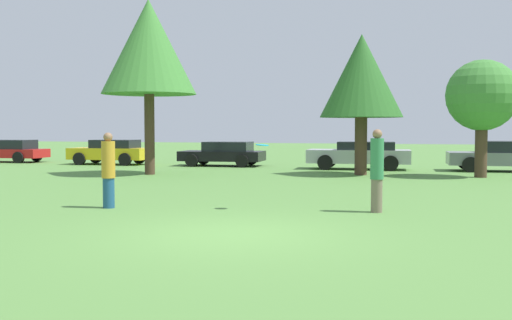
# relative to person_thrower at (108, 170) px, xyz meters

# --- Properties ---
(ground_plane) EXTENTS (120.00, 120.00, 0.00)m
(ground_plane) POSITION_rel_person_thrower_xyz_m (3.78, -2.48, -0.89)
(ground_plane) COLOR #54843D
(person_thrower) EXTENTS (0.31, 0.31, 1.75)m
(person_thrower) POSITION_rel_person_thrower_xyz_m (0.00, 0.00, 0.00)
(person_thrower) COLOR navy
(person_thrower) RESTS_ON ground
(person_catcher) EXTENTS (0.29, 0.29, 1.83)m
(person_catcher) POSITION_rel_person_thrower_xyz_m (6.04, 0.92, 0.05)
(person_catcher) COLOR #726651
(person_catcher) RESTS_ON ground
(frisbee) EXTENTS (0.29, 0.29, 0.05)m
(frisbee) POSITION_rel_person_thrower_xyz_m (3.51, 0.65, 0.58)
(frisbee) COLOR #19B2D8
(tree_0) EXTENTS (3.72, 3.72, 6.90)m
(tree_0) POSITION_rel_person_thrower_xyz_m (-3.41, 9.32, 4.12)
(tree_0) COLOR #473323
(tree_0) RESTS_ON ground
(tree_1) EXTENTS (3.24, 3.24, 5.50)m
(tree_1) POSITION_rel_person_thrower_xyz_m (4.70, 11.32, 2.95)
(tree_1) COLOR #473323
(tree_1) RESTS_ON ground
(tree_2) EXTENTS (2.64, 2.64, 4.38)m
(tree_2) POSITION_rel_person_thrower_xyz_m (9.14, 11.31, 2.13)
(tree_2) COLOR #473323
(tree_2) RESTS_ON ground
(parked_car_red) EXTENTS (4.58, 2.02, 1.20)m
(parked_car_red) POSITION_rel_person_thrower_xyz_m (-14.64, 15.11, -0.26)
(parked_car_red) COLOR red
(parked_car_red) RESTS_ON ground
(parked_car_yellow) EXTENTS (4.02, 2.04, 1.25)m
(parked_car_yellow) POSITION_rel_person_thrower_xyz_m (-8.12, 14.72, -0.23)
(parked_car_yellow) COLOR gold
(parked_car_yellow) RESTS_ON ground
(parked_car_black) EXTENTS (4.07, 2.21, 1.18)m
(parked_car_black) POSITION_rel_person_thrower_xyz_m (-2.24, 15.09, -0.27)
(parked_car_black) COLOR black
(parked_car_black) RESTS_ON ground
(parked_car_silver) EXTENTS (4.59, 2.06, 1.24)m
(parked_car_silver) POSITION_rel_person_thrower_xyz_m (4.37, 14.49, -0.22)
(parked_car_silver) COLOR #B2B2B7
(parked_car_silver) RESTS_ON ground
(parked_car_grey) EXTENTS (4.46, 2.12, 1.29)m
(parked_car_grey) POSITION_rel_person_thrower_xyz_m (10.38, 14.79, -0.21)
(parked_car_grey) COLOR slate
(parked_car_grey) RESTS_ON ground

